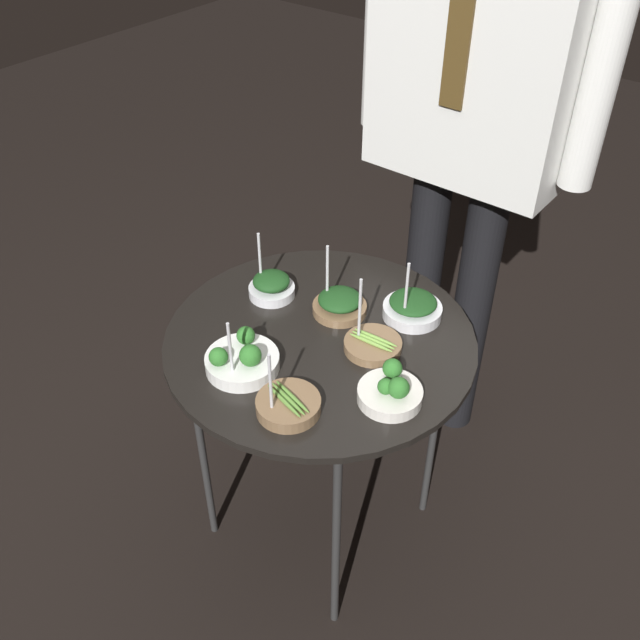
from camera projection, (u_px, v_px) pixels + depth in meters
name	position (u px, v px, depth m)	size (l,w,h in m)	color
ground_plane	(320.00, 518.00, 2.07)	(8.00, 8.00, 0.00)	black
serving_cart	(320.00, 352.00, 1.66)	(0.72, 0.72, 0.69)	black
bowl_spinach_center	(340.00, 304.00, 1.69)	(0.13, 0.13, 0.17)	brown
bowl_spinach_near_rim	(412.00, 308.00, 1.68)	(0.14, 0.14, 0.17)	silver
bowl_broccoli_front_center	(242.00, 359.00, 1.54)	(0.16, 0.16, 0.16)	white
bowl_spinach_mid_left	(271.00, 286.00, 1.74)	(0.11, 0.11, 0.17)	silver
bowl_broccoli_back_left	(391.00, 391.00, 1.47)	(0.14, 0.14, 0.07)	silver
bowl_asparagus_front_right	(373.00, 344.00, 1.60)	(0.13, 0.13, 0.18)	brown
bowl_asparagus_mid_right	(288.00, 405.00, 1.45)	(0.13, 0.13, 0.17)	brown
waiter_figure	(478.00, 77.00, 1.72)	(0.66, 0.25, 1.78)	black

